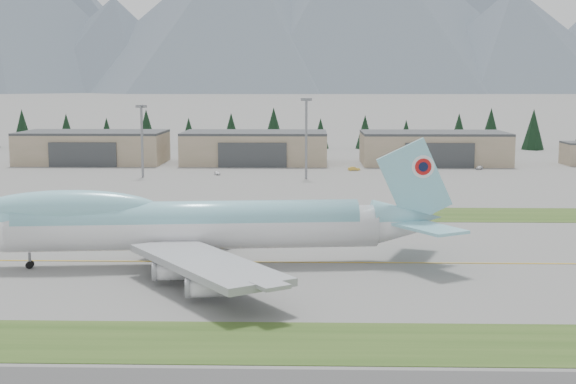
{
  "coord_description": "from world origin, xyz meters",
  "views": [
    {
      "loc": [
        3.07,
        -119.43,
        27.22
      ],
      "look_at": [
        -0.54,
        20.64,
        8.0
      ],
      "focal_mm": 50.0,
      "sensor_mm": 36.0,
      "label": 1
    }
  ],
  "objects_px": {
    "service_vehicle_a": "(217,175)",
    "boeing_747_freighter": "(190,224)",
    "hangar_center": "(255,148)",
    "service_vehicle_b": "(354,171)",
    "hangar_left": "(93,147)",
    "service_vehicle_c": "(479,170)",
    "hangar_right": "(434,148)"
  },
  "relations": [
    {
      "from": "hangar_center",
      "to": "service_vehicle_b",
      "type": "distance_m",
      "value": 39.16
    },
    {
      "from": "boeing_747_freighter",
      "to": "hangar_center",
      "type": "xyz_separation_m",
      "value": [
        -0.47,
        152.24,
        -0.87
      ]
    },
    {
      "from": "hangar_right",
      "to": "service_vehicle_b",
      "type": "bearing_deg",
      "value": -142.1
    },
    {
      "from": "boeing_747_freighter",
      "to": "hangar_center",
      "type": "height_order",
      "value": "boeing_747_freighter"
    },
    {
      "from": "hangar_right",
      "to": "service_vehicle_c",
      "type": "xyz_separation_m",
      "value": [
        11.87,
        -17.26,
        -5.39
      ]
    },
    {
      "from": "boeing_747_freighter",
      "to": "service_vehicle_a",
      "type": "xyz_separation_m",
      "value": [
        -9.5,
        118.17,
        -6.26
      ]
    },
    {
      "from": "hangar_center",
      "to": "hangar_right",
      "type": "xyz_separation_m",
      "value": [
        60.0,
        0.0,
        0.0
      ]
    },
    {
      "from": "boeing_747_freighter",
      "to": "service_vehicle_b",
      "type": "bearing_deg",
      "value": 70.36
    },
    {
      "from": "service_vehicle_a",
      "to": "hangar_right",
      "type": "bearing_deg",
      "value": 5.48
    },
    {
      "from": "boeing_747_freighter",
      "to": "service_vehicle_c",
      "type": "height_order",
      "value": "boeing_747_freighter"
    },
    {
      "from": "hangar_left",
      "to": "service_vehicle_c",
      "type": "relative_size",
      "value": 12.81
    },
    {
      "from": "hangar_right",
      "to": "service_vehicle_c",
      "type": "distance_m",
      "value": 21.63
    },
    {
      "from": "hangar_right",
      "to": "service_vehicle_c",
      "type": "relative_size",
      "value": 12.81
    },
    {
      "from": "service_vehicle_a",
      "to": "hangar_center",
      "type": "bearing_deg",
      "value": 54.37
    },
    {
      "from": "service_vehicle_b",
      "to": "service_vehicle_c",
      "type": "distance_m",
      "value": 39.94
    },
    {
      "from": "hangar_left",
      "to": "hangar_center",
      "type": "xyz_separation_m",
      "value": [
        55.0,
        0.0,
        0.0
      ]
    },
    {
      "from": "hangar_right",
      "to": "service_vehicle_b",
      "type": "relative_size",
      "value": 12.74
    },
    {
      "from": "hangar_center",
      "to": "service_vehicle_a",
      "type": "xyz_separation_m",
      "value": [
        -9.03,
        -34.07,
        -5.39
      ]
    },
    {
      "from": "hangar_center",
      "to": "service_vehicle_c",
      "type": "relative_size",
      "value": 12.81
    },
    {
      "from": "service_vehicle_b",
      "to": "service_vehicle_c",
      "type": "bearing_deg",
      "value": -92.98
    },
    {
      "from": "hangar_left",
      "to": "service_vehicle_a",
      "type": "xyz_separation_m",
      "value": [
        45.97,
        -34.07,
        -5.39
      ]
    },
    {
      "from": "service_vehicle_c",
      "to": "service_vehicle_b",
      "type": "bearing_deg",
      "value": -144.55
    },
    {
      "from": "hangar_left",
      "to": "service_vehicle_c",
      "type": "bearing_deg",
      "value": -7.75
    },
    {
      "from": "hangar_center",
      "to": "service_vehicle_c",
      "type": "distance_m",
      "value": 74.11
    },
    {
      "from": "hangar_left",
      "to": "service_vehicle_b",
      "type": "height_order",
      "value": "hangar_left"
    },
    {
      "from": "service_vehicle_a",
      "to": "boeing_747_freighter",
      "type": "bearing_deg",
      "value": -106.19
    },
    {
      "from": "service_vehicle_a",
      "to": "service_vehicle_b",
      "type": "bearing_deg",
      "value": -4.04
    },
    {
      "from": "hangar_right",
      "to": "service_vehicle_c",
      "type": "bearing_deg",
      "value": -55.49
    },
    {
      "from": "hangar_right",
      "to": "hangar_center",
      "type": "bearing_deg",
      "value": 180.0
    },
    {
      "from": "hangar_center",
      "to": "service_vehicle_b",
      "type": "bearing_deg",
      "value": -33.96
    },
    {
      "from": "hangar_right",
      "to": "service_vehicle_b",
      "type": "height_order",
      "value": "hangar_right"
    },
    {
      "from": "hangar_left",
      "to": "service_vehicle_b",
      "type": "distance_m",
      "value": 89.99
    }
  ]
}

